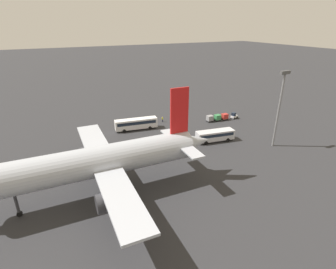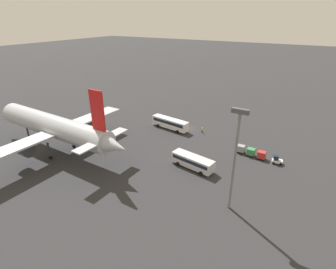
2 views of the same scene
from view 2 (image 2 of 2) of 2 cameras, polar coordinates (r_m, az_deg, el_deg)
The scene contains 10 objects.
ground_plane at distance 83.79m, azimuth 4.60°, elevation 1.35°, with size 600.00×600.00×0.00m, color #2D2D30.
airplane at distance 72.18m, azimuth -23.43°, elevation 1.54°, with size 47.22×40.03×19.00m.
shuttle_bus_near at distance 82.47m, azimuth 0.47°, elevation 2.56°, with size 12.88×4.30×3.38m.
shuttle_bus_far at distance 61.77m, azimuth 5.43°, elevation -5.77°, with size 10.81×4.50×3.04m.
baggage_tug at distance 68.92m, azimuth 22.59°, elevation -5.15°, with size 2.66×2.16×2.10m.
worker_person at distance 80.85m, azimuth 7.44°, elevation 1.00°, with size 0.38×0.38×1.74m.
cargo_cart_red at distance 69.44m, azimuth 19.69°, elevation -4.19°, with size 2.00×1.69×2.06m.
cargo_cart_green at distance 70.10m, azimuth 17.59°, elevation -3.60°, with size 2.00×1.69×2.06m.
cargo_cart_grey at distance 70.98m, azimuth 15.57°, elevation -2.96°, with size 2.00×1.69×2.06m.
light_pole at distance 45.79m, azimuth 14.46°, elevation -3.73°, with size 2.80×0.70×19.53m.
Camera 2 is at (-33.43, 69.42, 32.92)m, focal length 28.00 mm.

